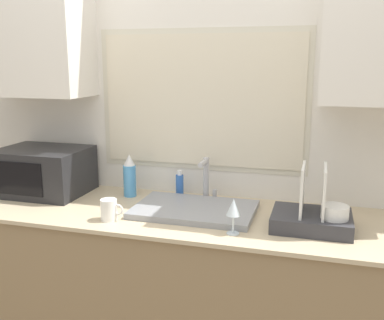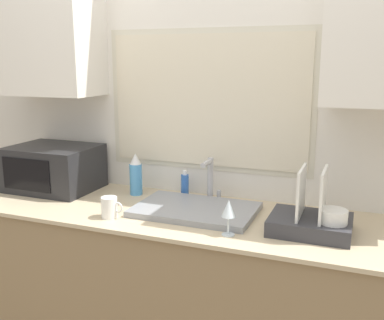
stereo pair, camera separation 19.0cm
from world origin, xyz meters
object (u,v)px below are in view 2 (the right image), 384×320
object	(u,v)px
faucet	(210,177)
wine_glass	(229,210)
dish_rack	(313,220)
mug_near_sink	(110,207)
microwave	(54,168)
soap_bottle	(185,185)
spray_bottle	(136,175)

from	to	relation	value
faucet	wine_glass	world-z (taller)	faucet
dish_rack	mug_near_sink	bearing A→B (deg)	-170.52
microwave	wine_glass	size ratio (longest dim) A/B	3.04
dish_rack	soap_bottle	bearing A→B (deg)	157.35
microwave	soap_bottle	bearing A→B (deg)	10.83
faucet	microwave	xyz separation A→B (m)	(-0.93, -0.12, -0.01)
faucet	mug_near_sink	size ratio (longest dim) A/B	2.06
microwave	dish_rack	bearing A→B (deg)	-6.00
spray_bottle	mug_near_sink	xyz separation A→B (m)	(0.07, -0.39, -0.06)
soap_bottle	wine_glass	xyz separation A→B (m)	(0.40, -0.47, 0.05)
soap_bottle	faucet	bearing A→B (deg)	-10.69
soap_bottle	mug_near_sink	size ratio (longest dim) A/B	1.30
microwave	dish_rack	world-z (taller)	dish_rack
spray_bottle	soap_bottle	xyz separation A→B (m)	(0.27, 0.07, -0.05)
soap_bottle	mug_near_sink	world-z (taller)	soap_bottle
soap_bottle	spray_bottle	bearing A→B (deg)	-164.88
soap_bottle	mug_near_sink	xyz separation A→B (m)	(-0.20, -0.46, -0.01)
dish_rack	wine_glass	size ratio (longest dim) A/B	2.19
soap_bottle	microwave	bearing A→B (deg)	-169.17
mug_near_sink	dish_rack	bearing A→B (deg)	9.48
dish_rack	mug_near_sink	xyz separation A→B (m)	(-0.94, -0.16, -0.01)
faucet	mug_near_sink	distance (m)	0.57
microwave	soap_bottle	xyz separation A→B (m)	(0.77, 0.15, -0.06)
dish_rack	mug_near_sink	size ratio (longest dim) A/B	3.10
faucet	wine_glass	xyz separation A→B (m)	(0.24, -0.44, -0.02)
microwave	spray_bottle	bearing A→B (deg)	8.48
microwave	soap_bottle	size ratio (longest dim) A/B	3.30
faucet	wine_glass	bearing A→B (deg)	-61.79
mug_near_sink	wine_glass	xyz separation A→B (m)	(0.60, -0.01, 0.07)
faucet	microwave	distance (m)	0.94
faucet	microwave	world-z (taller)	microwave
dish_rack	mug_near_sink	world-z (taller)	dish_rack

